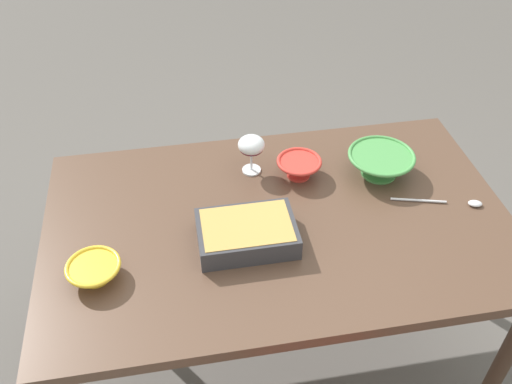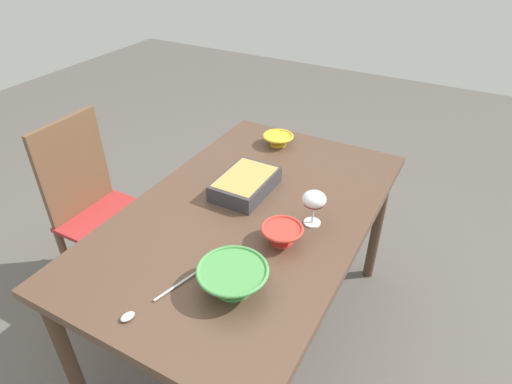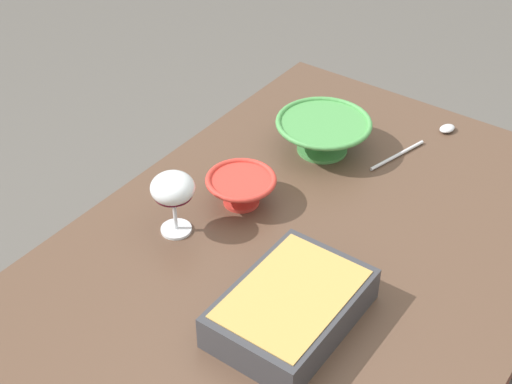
# 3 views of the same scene
# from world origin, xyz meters

# --- Properties ---
(ground_plane) EXTENTS (8.00, 8.00, 0.00)m
(ground_plane) POSITION_xyz_m (0.00, 0.00, 0.00)
(ground_plane) COLOR #5B5651
(dining_table) EXTENTS (1.43, 0.87, 0.73)m
(dining_table) POSITION_xyz_m (0.00, 0.00, 0.66)
(dining_table) COLOR brown
(dining_table) RESTS_ON ground_plane
(chair) EXTENTS (0.39, 0.43, 0.93)m
(chair) POSITION_xyz_m (-0.05, 0.80, 0.50)
(chair) COLOR #B22D2D
(chair) RESTS_ON ground_plane
(wine_glass) EXTENTS (0.09, 0.09, 0.14)m
(wine_glass) POSITION_xyz_m (0.04, -0.25, 0.83)
(wine_glass) COLOR white
(wine_glass) RESTS_ON dining_table
(casserole_dish) EXTENTS (0.28, 0.19, 0.07)m
(casserole_dish) POSITION_xyz_m (0.11, 0.08, 0.77)
(casserole_dish) COLOR #38383D
(casserole_dish) RESTS_ON dining_table
(mixing_bowl) EXTENTS (0.22, 0.22, 0.08)m
(mixing_bowl) POSITION_xyz_m (-0.38, -0.16, 0.78)
(mixing_bowl) COLOR #4C994C
(mixing_bowl) RESTS_ON dining_table
(small_bowl) EXTENTS (0.15, 0.15, 0.05)m
(small_bowl) POSITION_xyz_m (0.54, 0.14, 0.76)
(small_bowl) COLOR yellow
(small_bowl) RESTS_ON dining_table
(serving_bowl) EXTENTS (0.15, 0.15, 0.07)m
(serving_bowl) POSITION_xyz_m (-0.11, -0.19, 0.77)
(serving_bowl) COLOR red
(serving_bowl) RESTS_ON dining_table
(serving_spoon) EXTENTS (0.28, 0.09, 0.01)m
(serving_spoon) POSITION_xyz_m (-0.56, 0.03, 0.74)
(serving_spoon) COLOR silver
(serving_spoon) RESTS_ON dining_table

